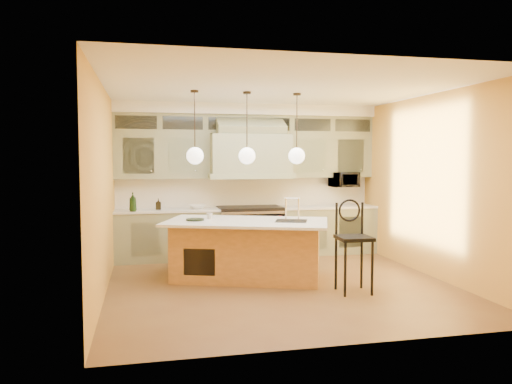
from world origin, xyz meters
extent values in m
plane|color=brown|center=(0.00, 0.00, 0.00)|extent=(5.00, 5.00, 0.00)
plane|color=white|center=(0.00, 0.00, 2.90)|extent=(5.00, 5.00, 0.00)
plane|color=gold|center=(0.00, 2.50, 1.45)|extent=(5.00, 0.00, 5.00)
plane|color=gold|center=(0.00, -2.50, 1.45)|extent=(5.00, 0.00, 5.00)
plane|color=gold|center=(-2.50, 0.00, 1.45)|extent=(0.00, 5.00, 5.00)
plane|color=gold|center=(2.50, 0.00, 1.45)|extent=(0.00, 5.00, 5.00)
cube|color=gray|center=(-1.55, 2.17, 0.45)|extent=(1.90, 0.65, 0.90)
cube|color=gray|center=(1.55, 2.17, 0.45)|extent=(1.90, 0.65, 0.90)
cube|color=silver|center=(-1.55, 2.17, 0.92)|extent=(1.90, 0.68, 0.04)
cube|color=silver|center=(1.55, 2.17, 0.92)|extent=(1.90, 0.68, 0.04)
cube|color=beige|center=(0.00, 2.48, 1.22)|extent=(5.00, 0.04, 0.56)
cube|color=gray|center=(-1.62, 2.33, 1.93)|extent=(1.75, 0.35, 0.85)
cube|color=gray|center=(1.62, 2.33, 1.93)|extent=(1.75, 0.35, 0.85)
cube|color=gray|center=(0.00, 2.15, 1.95)|extent=(1.50, 0.70, 0.75)
cube|color=gray|center=(0.00, 2.15, 1.55)|extent=(1.60, 0.76, 0.10)
cube|color=#333833|center=(0.00, 2.33, 2.53)|extent=(5.00, 0.35, 0.35)
cube|color=white|center=(0.00, 2.31, 2.80)|extent=(5.00, 0.47, 0.20)
cube|color=silver|center=(0.00, 2.15, 0.45)|extent=(1.20, 0.70, 0.90)
cube|color=black|center=(0.00, 2.15, 0.93)|extent=(1.20, 0.70, 0.06)
cube|color=silver|center=(0.00, 1.83, 0.78)|extent=(1.20, 0.06, 0.14)
cube|color=olive|center=(-0.40, 0.44, 0.44)|extent=(2.45, 1.77, 0.88)
cube|color=silver|center=(-0.42, 0.40, 0.90)|extent=(2.77, 2.09, 0.04)
cube|color=black|center=(0.24, 0.20, 0.90)|extent=(0.59, 0.56, 0.05)
cylinder|color=black|center=(0.70, -0.85, 0.38)|extent=(0.04, 0.04, 0.75)
cylinder|color=black|center=(1.08, -0.87, 0.38)|extent=(0.04, 0.04, 0.75)
cylinder|color=black|center=(0.72, -0.46, 0.38)|extent=(0.04, 0.04, 0.75)
cylinder|color=black|center=(1.10, -0.48, 0.38)|extent=(0.04, 0.04, 0.75)
cube|color=black|center=(0.90, -0.67, 0.77)|extent=(0.48, 0.48, 0.05)
torus|color=black|center=(0.91, -0.47, 1.14)|extent=(0.33, 0.05, 0.33)
imported|color=black|center=(1.95, 2.25, 1.45)|extent=(0.54, 0.37, 0.30)
imported|color=black|center=(-2.16, 1.92, 1.11)|extent=(0.13, 0.13, 0.34)
imported|color=black|center=(-1.71, 2.15, 1.04)|extent=(0.10, 0.10, 0.20)
imported|color=white|center=(-1.00, 2.15, 0.98)|extent=(0.34, 0.34, 0.08)
imported|color=beige|center=(-0.95, 0.77, 0.96)|extent=(0.11, 0.11, 0.09)
cylinder|color=#2D2319|center=(-1.20, 0.44, 2.88)|extent=(0.12, 0.12, 0.03)
cylinder|color=#2D2319|center=(-1.20, 0.44, 2.44)|extent=(0.02, 0.02, 0.93)
sphere|color=white|center=(-1.20, 0.44, 1.92)|extent=(0.26, 0.26, 0.26)
cylinder|color=#2D2319|center=(-0.40, 0.44, 2.88)|extent=(0.12, 0.12, 0.03)
cylinder|color=#2D2319|center=(-0.40, 0.44, 2.44)|extent=(0.02, 0.02, 0.93)
sphere|color=white|center=(-0.40, 0.44, 1.92)|extent=(0.26, 0.26, 0.26)
cylinder|color=#2D2319|center=(0.40, 0.44, 2.88)|extent=(0.12, 0.12, 0.03)
cylinder|color=#2D2319|center=(0.40, 0.44, 2.44)|extent=(0.02, 0.02, 0.93)
sphere|color=white|center=(0.40, 0.44, 1.92)|extent=(0.26, 0.26, 0.26)
camera|label=1|loc=(-1.94, -7.11, 1.90)|focal=35.00mm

